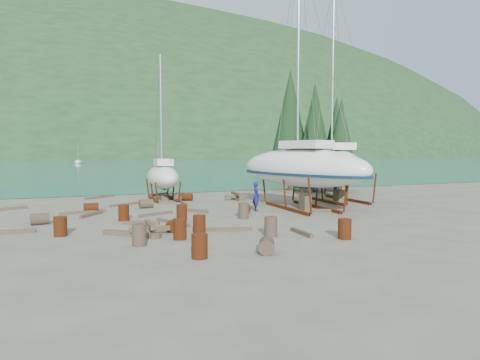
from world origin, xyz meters
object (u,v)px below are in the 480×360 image
object	(u,v)px
large_sailboat_near	(301,167)
worker	(256,196)
large_sailboat_far	(335,166)
small_sailboat_shore	(163,176)

from	to	relation	value
large_sailboat_near	worker	bearing A→B (deg)	159.17
large_sailboat_near	large_sailboat_far	size ratio (longest dim) A/B	1.03
large_sailboat_near	worker	world-z (taller)	large_sailboat_near
small_sailboat_shore	worker	xyz separation A→B (m)	(4.42, -8.02, -0.90)
large_sailboat_near	worker	size ratio (longest dim) A/B	9.09
worker	large_sailboat_near	bearing A→B (deg)	-87.19
small_sailboat_shore	worker	world-z (taller)	small_sailboat_shore
large_sailboat_near	large_sailboat_far	xyz separation A→B (m)	(4.43, 2.83, -0.05)
large_sailboat_near	small_sailboat_shore	distance (m)	11.18
large_sailboat_near	large_sailboat_far	bearing A→B (deg)	15.38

